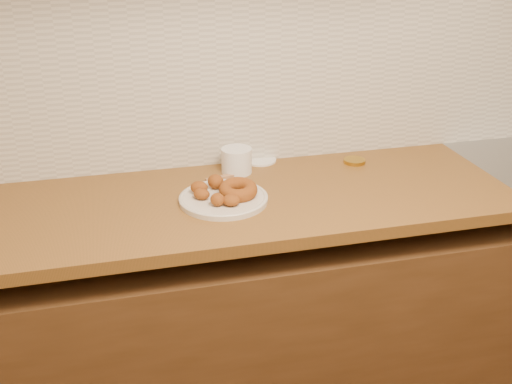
{
  "coord_description": "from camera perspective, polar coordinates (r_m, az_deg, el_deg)",
  "views": [
    {
      "loc": [
        -0.75,
        -0.0,
        1.71
      ],
      "look_at": [
        -0.34,
        1.65,
        0.93
      ],
      "focal_mm": 42.0,
      "sensor_mm": 36.0,
      "label": 1
    }
  ],
  "objects": [
    {
      "name": "tub_lid",
      "position": [
        2.19,
        0.37,
        3.06
      ],
      "size": [
        0.16,
        0.16,
        0.01
      ],
      "primitive_type": "cylinder",
      "rotation": [
        0.0,
        0.0,
        -0.4
      ],
      "color": "white",
      "rests_on": "butcher_block"
    },
    {
      "name": "butcher_block",
      "position": [
        1.89,
        -9.52,
        -1.77
      ],
      "size": [
        2.3,
        0.62,
        0.04
      ],
      "primitive_type": "cube",
      "color": "brown",
      "rests_on": "base_cabinet"
    },
    {
      "name": "ring_donut",
      "position": [
        1.87,
        -1.72,
        0.24
      ],
      "size": [
        0.12,
        0.13,
        0.05
      ],
      "primitive_type": "torus",
      "rotation": [
        0.1,
        0.0,
        0.01
      ],
      "color": "#9E551B",
      "rests_on": "donut_plate"
    },
    {
      "name": "plastic_tub",
      "position": [
        2.08,
        -1.86,
        3.01
      ],
      "size": [
        0.13,
        0.13,
        0.09
      ],
      "primitive_type": "cylinder",
      "rotation": [
        0.0,
        0.0,
        -0.33
      ],
      "color": "white",
      "rests_on": "butcher_block"
    },
    {
      "name": "backsplash",
      "position": [
        2.19,
        6.61,
        11.02
      ],
      "size": [
        3.6,
        0.02,
        0.6
      ],
      "primitive_type": "cube",
      "color": "beige",
      "rests_on": "wall_back"
    },
    {
      "name": "brass_jar_lid",
      "position": [
        2.2,
        9.36,
        2.93
      ],
      "size": [
        0.1,
        0.1,
        0.01
      ],
      "primitive_type": "cylinder",
      "rotation": [
        0.0,
        0.0,
        0.4
      ],
      "color": "#B68F2B",
      "rests_on": "butcher_block"
    },
    {
      "name": "wooden_utensil",
      "position": [
        2.04,
        -2.74,
        1.47
      ],
      "size": [
        0.16,
        0.06,
        0.01
      ],
      "primitive_type": "cube",
      "rotation": [
        0.0,
        0.0,
        0.24
      ],
      "color": "#A8764D",
      "rests_on": "butcher_block"
    },
    {
      "name": "donut_plate",
      "position": [
        1.88,
        -3.11,
        -0.67
      ],
      "size": [
        0.28,
        0.28,
        0.02
      ],
      "primitive_type": "cylinder",
      "color": "beige",
      "rests_on": "butcher_block"
    },
    {
      "name": "fried_dough_chunks",
      "position": [
        1.87,
        -4.1,
        0.08
      ],
      "size": [
        0.15,
        0.21,
        0.05
      ],
      "color": "#9E551B",
      "rests_on": "donut_plate"
    },
    {
      "name": "base_cabinet",
      "position": [
        2.28,
        8.21,
        -11.18
      ],
      "size": [
        3.6,
        0.6,
        0.77
      ],
      "primitive_type": "cube",
      "color": "brown",
      "rests_on": "floor"
    },
    {
      "name": "wall_back",
      "position": [
        2.17,
        6.7,
        14.95
      ],
      "size": [
        4.0,
        0.02,
        2.7
      ],
      "primitive_type": "cube",
      "color": "#C3B591",
      "rests_on": "ground"
    }
  ]
}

